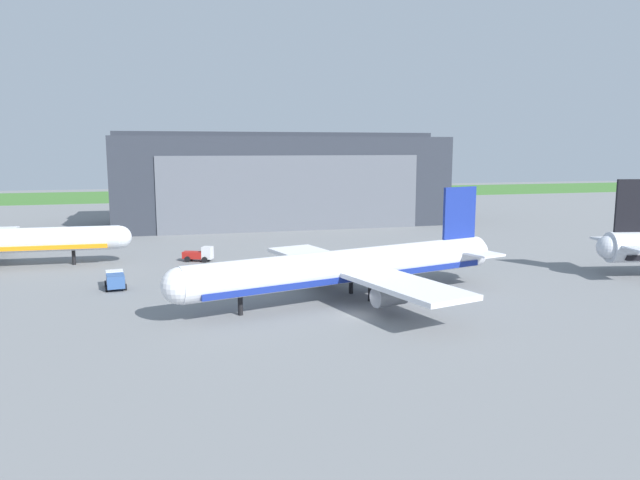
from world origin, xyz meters
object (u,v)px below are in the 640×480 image
(baggage_tug, at_px, (200,254))
(ops_van, at_px, (115,279))
(airliner_near_left, at_px, (349,267))
(maintenance_hangar, at_px, (279,180))

(baggage_tug, xyz_separation_m, ops_van, (-11.86, -16.29, 0.04))
(airliner_near_left, distance_m, ops_van, 31.02)
(maintenance_hangar, bearing_deg, ops_van, -118.25)
(maintenance_hangar, xyz_separation_m, ops_van, (-34.13, -63.51, -9.30))
(baggage_tug, distance_m, ops_van, 20.15)
(maintenance_hangar, height_order, airliner_near_left, maintenance_hangar)
(baggage_tug, relative_size, ops_van, 1.00)
(maintenance_hangar, xyz_separation_m, airliner_near_left, (-6.11, -76.54, -6.56))
(airliner_near_left, height_order, baggage_tug, airliner_near_left)
(baggage_tug, bearing_deg, ops_van, -126.06)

